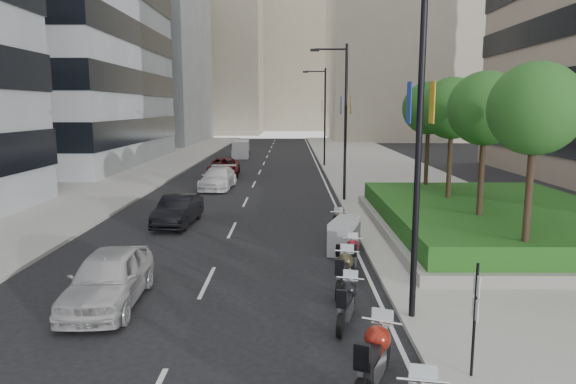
{
  "coord_description": "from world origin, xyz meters",
  "views": [
    {
      "loc": [
        1.15,
        -11.61,
        5.49
      ],
      "look_at": [
        1.05,
        9.48,
        2.0
      ],
      "focal_mm": 32.0,
      "sensor_mm": 36.0,
      "label": 1
    }
  ],
  "objects_px": {
    "motorcycle_1": "(374,358)",
    "motorcycle_3": "(344,272)",
    "car_b": "(178,210)",
    "lamp_post_0": "(413,125)",
    "motorcycle_4": "(353,255)",
    "delivery_van": "(241,150)",
    "motorcycle_5": "(344,236)",
    "motorcycle_2": "(347,302)",
    "motorcycle_6": "(337,225)",
    "parking_sign": "(475,314)",
    "car_a": "(108,278)",
    "car_c": "(218,178)",
    "lamp_post_2": "(323,112)",
    "car_d": "(224,167)",
    "lamp_post_1": "(343,115)"
  },
  "relations": [
    {
      "from": "motorcycle_2",
      "to": "delivery_van",
      "type": "xyz_separation_m",
      "value": [
        -6.91,
        43.96,
        0.29
      ]
    },
    {
      "from": "motorcycle_3",
      "to": "car_d",
      "type": "height_order",
      "value": "car_d"
    },
    {
      "from": "delivery_van",
      "to": "car_a",
      "type": "bearing_deg",
      "value": -92.17
    },
    {
      "from": "lamp_post_2",
      "to": "motorcycle_3",
      "type": "xyz_separation_m",
      "value": [
        -1.39,
        -32.82,
        -4.46
      ]
    },
    {
      "from": "motorcycle_5",
      "to": "lamp_post_1",
      "type": "bearing_deg",
      "value": 13.55
    },
    {
      "from": "motorcycle_5",
      "to": "motorcycle_6",
      "type": "relative_size",
      "value": 1.09
    },
    {
      "from": "motorcycle_1",
      "to": "motorcycle_2",
      "type": "xyz_separation_m",
      "value": [
        -0.19,
        3.1,
        -0.08
      ]
    },
    {
      "from": "lamp_post_2",
      "to": "delivery_van",
      "type": "xyz_separation_m",
      "value": [
        -8.47,
        8.78,
        -4.2
      ]
    },
    {
      "from": "parking_sign",
      "to": "motorcycle_6",
      "type": "height_order",
      "value": "parking_sign"
    },
    {
      "from": "lamp_post_0",
      "to": "car_d",
      "type": "height_order",
      "value": "lamp_post_0"
    },
    {
      "from": "motorcycle_1",
      "to": "motorcycle_3",
      "type": "relative_size",
      "value": 1.04
    },
    {
      "from": "motorcycle_4",
      "to": "motorcycle_3",
      "type": "bearing_deg",
      "value": 172.42
    },
    {
      "from": "car_b",
      "to": "delivery_van",
      "type": "relative_size",
      "value": 0.94
    },
    {
      "from": "car_d",
      "to": "motorcycle_3",
      "type": "bearing_deg",
      "value": -78.36
    },
    {
      "from": "parking_sign",
      "to": "delivery_van",
      "type": "bearing_deg",
      "value": 101.04
    },
    {
      "from": "lamp_post_2",
      "to": "motorcycle_5",
      "type": "height_order",
      "value": "lamp_post_2"
    },
    {
      "from": "motorcycle_5",
      "to": "parking_sign",
      "type": "bearing_deg",
      "value": -151.98
    },
    {
      "from": "lamp_post_2",
      "to": "motorcycle_2",
      "type": "xyz_separation_m",
      "value": [
        -1.56,
        -35.18,
        -4.49
      ]
    },
    {
      "from": "motorcycle_1",
      "to": "motorcycle_3",
      "type": "distance_m",
      "value": 5.46
    },
    {
      "from": "car_a",
      "to": "car_d",
      "type": "height_order",
      "value": "car_a"
    },
    {
      "from": "motorcycle_3",
      "to": "car_a",
      "type": "bearing_deg",
      "value": 114.16
    },
    {
      "from": "motorcycle_1",
      "to": "car_a",
      "type": "distance_m",
      "value": 8.04
    },
    {
      "from": "car_b",
      "to": "lamp_post_0",
      "type": "bearing_deg",
      "value": -49.49
    },
    {
      "from": "motorcycle_6",
      "to": "car_c",
      "type": "xyz_separation_m",
      "value": [
        -6.94,
        13.21,
        0.18
      ]
    },
    {
      "from": "motorcycle_4",
      "to": "motorcycle_1",
      "type": "bearing_deg",
      "value": -177.53
    },
    {
      "from": "lamp_post_0",
      "to": "motorcycle_5",
      "type": "xyz_separation_m",
      "value": [
        -0.92,
        6.5,
        -4.43
      ]
    },
    {
      "from": "lamp_post_1",
      "to": "motorcycle_1",
      "type": "distance_m",
      "value": 20.8
    },
    {
      "from": "car_c",
      "to": "delivery_van",
      "type": "relative_size",
      "value": 1.12
    },
    {
      "from": "motorcycle_4",
      "to": "delivery_van",
      "type": "relative_size",
      "value": 0.45
    },
    {
      "from": "motorcycle_2",
      "to": "motorcycle_5",
      "type": "xyz_separation_m",
      "value": [
        0.63,
        6.68,
        0.05
      ]
    },
    {
      "from": "lamp_post_0",
      "to": "motorcycle_4",
      "type": "distance_m",
      "value": 6.28
    },
    {
      "from": "motorcycle_3",
      "to": "delivery_van",
      "type": "bearing_deg",
      "value": 24.83
    },
    {
      "from": "car_a",
      "to": "motorcycle_1",
      "type": "bearing_deg",
      "value": -35.93
    },
    {
      "from": "lamp_post_0",
      "to": "parking_sign",
      "type": "xyz_separation_m",
      "value": [
        0.66,
        -3.0,
        -3.61
      ]
    },
    {
      "from": "motorcycle_4",
      "to": "car_b",
      "type": "relative_size",
      "value": 0.48
    },
    {
      "from": "car_c",
      "to": "delivery_van",
      "type": "xyz_separation_m",
      "value": [
        -0.54,
        21.86,
        0.14
      ]
    },
    {
      "from": "motorcycle_3",
      "to": "car_a",
      "type": "relative_size",
      "value": 0.49
    },
    {
      "from": "lamp_post_2",
      "to": "motorcycle_1",
      "type": "bearing_deg",
      "value": -92.05
    },
    {
      "from": "car_a",
      "to": "delivery_van",
      "type": "distance_m",
      "value": 42.66
    },
    {
      "from": "parking_sign",
      "to": "motorcycle_6",
      "type": "bearing_deg",
      "value": 98.02
    },
    {
      "from": "lamp_post_0",
      "to": "parking_sign",
      "type": "bearing_deg",
      "value": -77.67
    },
    {
      "from": "car_b",
      "to": "motorcycle_1",
      "type": "bearing_deg",
      "value": -60.55
    },
    {
      "from": "car_d",
      "to": "delivery_van",
      "type": "height_order",
      "value": "delivery_van"
    },
    {
      "from": "lamp_post_1",
      "to": "motorcycle_3",
      "type": "bearing_deg",
      "value": -95.34
    },
    {
      "from": "lamp_post_0",
      "to": "car_a",
      "type": "xyz_separation_m",
      "value": [
        -8.09,
        1.12,
        -4.29
      ]
    },
    {
      "from": "motorcycle_5",
      "to": "motorcycle_2",
      "type": "bearing_deg",
      "value": -166.84
    },
    {
      "from": "lamp_post_2",
      "to": "motorcycle_3",
      "type": "bearing_deg",
      "value": -92.42
    },
    {
      "from": "motorcycle_6",
      "to": "delivery_van",
      "type": "bearing_deg",
      "value": 21.01
    },
    {
      "from": "lamp_post_1",
      "to": "car_c",
      "type": "distance_m",
      "value": 10.3
    },
    {
      "from": "motorcycle_5",
      "to": "car_b",
      "type": "relative_size",
      "value": 0.53
    }
  ]
}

